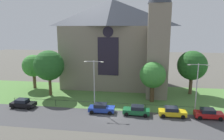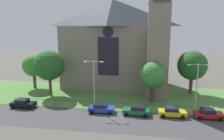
{
  "view_description": "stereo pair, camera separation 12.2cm",
  "coord_description": "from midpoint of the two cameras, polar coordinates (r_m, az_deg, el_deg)",
  "views": [
    {
      "loc": [
        4.83,
        -31.43,
        13.79
      ],
      "look_at": [
        -0.95,
        8.0,
        5.69
      ],
      "focal_mm": 34.08,
      "sensor_mm": 36.0,
      "label": 1
    },
    {
      "loc": [
        4.95,
        -31.41,
        13.79
      ],
      "look_at": [
        -0.95,
        8.0,
        5.69
      ],
      "focal_mm": 34.08,
      "sensor_mm": 36.0,
      "label": 2
    }
  ],
  "objects": [
    {
      "name": "road_asphalt",
      "position": [
        32.86,
        -0.86,
        -13.33
      ],
      "size": [
        120.0,
        8.0,
        0.01
      ],
      "primitive_type": "cube",
      "color": "#424244",
      "rests_on": "ground"
    },
    {
      "name": "parked_car_blue",
      "position": [
        35.38,
        -2.8,
        -10.17
      ],
      "size": [
        4.25,
        2.11,
        1.51
      ],
      "rotation": [
        0.0,
        0.0,
        0.03
      ],
      "color": "#1E3899",
      "rests_on": "ground"
    },
    {
      "name": "church_building",
      "position": [
        49.53,
        0.97,
        7.41
      ],
      "size": [
        23.2,
        16.2,
        26.0
      ],
      "color": "gray",
      "rests_on": "ground"
    },
    {
      "name": "grass_verge",
      "position": [
        42.05,
        1.38,
        -7.66
      ],
      "size": [
        120.0,
        20.0,
        0.01
      ],
      "primitive_type": "cube",
      "color": "#517F3D",
      "rests_on": "ground"
    },
    {
      "name": "streetlamp_far",
      "position": [
        35.89,
        21.94,
        -3.1
      ],
      "size": [
        3.37,
        0.26,
        8.29
      ],
      "color": "#B2B2B7",
      "rests_on": "ground"
    },
    {
      "name": "parked_car_red",
      "position": [
        36.37,
        24.53,
        -10.62
      ],
      "size": [
        4.21,
        2.05,
        1.51
      ],
      "rotation": [
        0.0,
        0.0,
        0.01
      ],
      "color": "#B21919",
      "rests_on": "ground"
    },
    {
      "name": "tree_left_far",
      "position": [
        51.22,
        -20.22,
        1.06
      ],
      "size": [
        4.93,
        4.93,
        7.66
      ],
      "color": "brown",
      "rests_on": "ground"
    },
    {
      "name": "tree_left_near",
      "position": [
        44.47,
        -16.45,
        1.17
      ],
      "size": [
        6.07,
        6.07,
        9.25
      ],
      "color": "#4C3823",
      "rests_on": "ground"
    },
    {
      "name": "tree_right_near",
      "position": [
        39.71,
        10.96,
        -1.4
      ],
      "size": [
        4.81,
        4.81,
        7.55
      ],
      "color": "#4C3823",
      "rests_on": "ground"
    },
    {
      "name": "parked_car_black",
      "position": [
        40.5,
        -22.66,
        -8.23
      ],
      "size": [
        4.23,
        2.07,
        1.51
      ],
      "rotation": [
        0.0,
        0.0,
        -0.02
      ],
      "color": "black",
      "rests_on": "ground"
    },
    {
      "name": "parked_car_green",
      "position": [
        34.69,
        6.66,
        -10.69
      ],
      "size": [
        4.24,
        2.11,
        1.51
      ],
      "rotation": [
        0.0,
        0.0,
        3.12
      ],
      "color": "#196033",
      "rests_on": "ground"
    },
    {
      "name": "tree_right_far",
      "position": [
        46.4,
        20.79,
        1.12
      ],
      "size": [
        6.01,
        6.01,
        9.08
      ],
      "color": "brown",
      "rests_on": "ground"
    },
    {
      "name": "iron_railing",
      "position": [
        36.98,
        -3.4,
        -8.81
      ],
      "size": [
        31.58,
        0.07,
        1.13
      ],
      "color": "black",
      "rests_on": "ground"
    },
    {
      "name": "parked_car_yellow",
      "position": [
        35.18,
        15.87,
        -10.74
      ],
      "size": [
        4.24,
        2.11,
        1.51
      ],
      "rotation": [
        0.0,
        0.0,
        0.02
      ],
      "color": "gold",
      "rests_on": "ground"
    },
    {
      "name": "ground",
      "position": [
        43.93,
        1.71,
        -6.81
      ],
      "size": [
        160.0,
        160.0,
        0.0
      ],
      "primitive_type": "plane",
      "color": "#56544C"
    },
    {
      "name": "streetlamp_near",
      "position": [
        35.78,
        -4.75,
        -2.24
      ],
      "size": [
        3.37,
        0.26,
        8.39
      ],
      "color": "#B2B2B7",
      "rests_on": "ground"
    }
  ]
}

